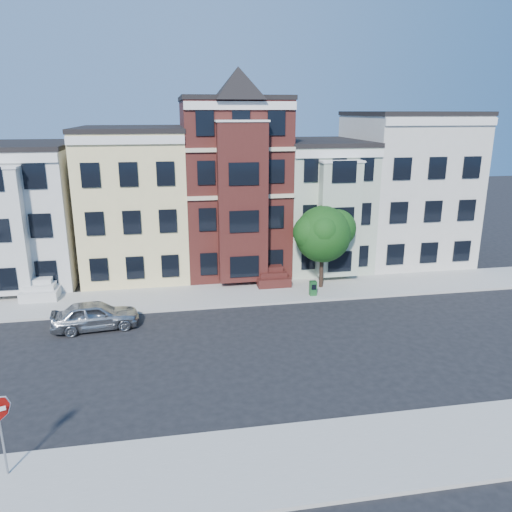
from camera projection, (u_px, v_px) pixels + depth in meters
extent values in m
plane|color=black|center=(272.00, 352.00, 24.40)|extent=(120.00, 120.00, 0.00)
cube|color=#9E9B93|center=(247.00, 294.00, 31.94)|extent=(60.00, 4.00, 0.15)
cube|color=#9E9B93|center=(321.00, 458.00, 16.81)|extent=(60.00, 4.00, 0.15)
cube|color=silver|center=(17.00, 214.00, 34.34)|extent=(8.00, 9.00, 9.00)
cube|color=beige|center=(135.00, 203.00, 35.53)|extent=(7.00, 9.00, 10.00)
cube|color=#401713|center=(233.00, 187.00, 36.42)|extent=(7.00, 9.00, 12.00)
cube|color=#A6B49B|center=(317.00, 204.00, 37.93)|extent=(6.00, 9.00, 9.00)
cube|color=beige|center=(404.00, 189.00, 38.82)|extent=(8.00, 9.00, 11.00)
imported|color=#999B9F|center=(95.00, 315.00, 26.80)|extent=(4.71, 2.31, 1.55)
cube|color=#1D5626|center=(313.00, 288.00, 31.36)|extent=(0.42, 0.37, 0.93)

